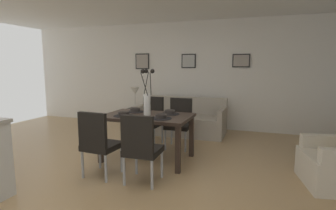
{
  "coord_description": "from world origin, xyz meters",
  "views": [
    {
      "loc": [
        1.75,
        -3.2,
        1.51
      ],
      "look_at": [
        0.35,
        0.75,
        0.9
      ],
      "focal_mm": 28.39,
      "sensor_mm": 36.0,
      "label": 1
    }
  ],
  "objects_px": {
    "sofa": "(181,121)",
    "table_lamp": "(135,93)",
    "dining_chair_near_left": "(98,141)",
    "bowl_near_left": "(124,113)",
    "side_table": "(135,119)",
    "framed_picture_right": "(241,61)",
    "dining_chair_far_right": "(179,120)",
    "centerpiece_vase": "(147,98)",
    "dining_table": "(147,121)",
    "bowl_near_right": "(135,110)",
    "bowl_far_right": "(170,112)",
    "dining_chair_near_right": "(151,118)",
    "bowl_far_left": "(161,116)",
    "dining_chair_far_left": "(141,146)",
    "framed_picture_left": "(142,61)",
    "framed_picture_center": "(189,61)"
  },
  "relations": [
    {
      "from": "side_table",
      "to": "framed_picture_right",
      "type": "bearing_deg",
      "value": 16.79
    },
    {
      "from": "centerpiece_vase",
      "to": "side_table",
      "type": "height_order",
      "value": "centerpiece_vase"
    },
    {
      "from": "bowl_near_right",
      "to": "table_lamp",
      "type": "relative_size",
      "value": 0.33
    },
    {
      "from": "bowl_far_right",
      "to": "table_lamp",
      "type": "height_order",
      "value": "table_lamp"
    },
    {
      "from": "sofa",
      "to": "table_lamp",
      "type": "xyz_separation_m",
      "value": [
        -1.13,
        -0.05,
        0.61
      ]
    },
    {
      "from": "dining_chair_near_left",
      "to": "side_table",
      "type": "xyz_separation_m",
      "value": [
        -0.78,
        2.69,
        -0.25
      ]
    },
    {
      "from": "dining_table",
      "to": "bowl_near_right",
      "type": "height_order",
      "value": "bowl_near_right"
    },
    {
      "from": "bowl_near_left",
      "to": "side_table",
      "type": "distance_m",
      "value": 2.23
    },
    {
      "from": "bowl_near_left",
      "to": "side_table",
      "type": "xyz_separation_m",
      "value": [
        -0.8,
        2.02,
        -0.52
      ]
    },
    {
      "from": "framed_picture_right",
      "to": "side_table",
      "type": "bearing_deg",
      "value": -163.21
    },
    {
      "from": "bowl_far_left",
      "to": "dining_chair_near_right",
      "type": "bearing_deg",
      "value": 120.1
    },
    {
      "from": "dining_chair_far_left",
      "to": "framed_picture_right",
      "type": "bearing_deg",
      "value": 74.4
    },
    {
      "from": "dining_chair_far_right",
      "to": "table_lamp",
      "type": "distance_m",
      "value": 1.76
    },
    {
      "from": "bowl_near_left",
      "to": "bowl_near_right",
      "type": "height_order",
      "value": "same"
    },
    {
      "from": "framed_picture_left",
      "to": "framed_picture_center",
      "type": "bearing_deg",
      "value": 0.0
    },
    {
      "from": "centerpiece_vase",
      "to": "framed_picture_left",
      "type": "xyz_separation_m",
      "value": [
        -1.25,
        2.53,
        0.62
      ]
    },
    {
      "from": "bowl_near_right",
      "to": "framed_picture_right",
      "type": "height_order",
      "value": "framed_picture_right"
    },
    {
      "from": "bowl_far_right",
      "to": "sofa",
      "type": "bearing_deg",
      "value": 100.17
    },
    {
      "from": "dining_chair_near_right",
      "to": "table_lamp",
      "type": "distance_m",
      "value": 1.31
    },
    {
      "from": "side_table",
      "to": "bowl_far_left",
      "type": "bearing_deg",
      "value": -54.58
    },
    {
      "from": "sofa",
      "to": "framed_picture_right",
      "type": "height_order",
      "value": "framed_picture_right"
    },
    {
      "from": "sofa",
      "to": "side_table",
      "type": "xyz_separation_m",
      "value": [
        -1.13,
        -0.05,
        -0.02
      ]
    },
    {
      "from": "dining_chair_near_left",
      "to": "bowl_near_left",
      "type": "distance_m",
      "value": 0.72
    },
    {
      "from": "dining_chair_far_right",
      "to": "bowl_near_left",
      "type": "height_order",
      "value": "dining_chair_far_right"
    },
    {
      "from": "dining_table",
      "to": "sofa",
      "type": "height_order",
      "value": "sofa"
    },
    {
      "from": "bowl_far_right",
      "to": "table_lamp",
      "type": "distance_m",
      "value": 2.16
    },
    {
      "from": "dining_chair_near_right",
      "to": "bowl_far_right",
      "type": "bearing_deg",
      "value": -47.11
    },
    {
      "from": "bowl_near_right",
      "to": "bowl_far_right",
      "type": "bearing_deg",
      "value": 0.0
    },
    {
      "from": "dining_chair_far_right",
      "to": "centerpiece_vase",
      "type": "xyz_separation_m",
      "value": [
        -0.29,
        -0.83,
        0.51
      ]
    },
    {
      "from": "framed_picture_center",
      "to": "dining_chair_far_left",
      "type": "bearing_deg",
      "value": -85.03
    },
    {
      "from": "dining_chair_near_right",
      "to": "framed_picture_right",
      "type": "distance_m",
      "value": 2.54
    },
    {
      "from": "dining_chair_near_left",
      "to": "dining_chair_near_right",
      "type": "relative_size",
      "value": 1.0
    },
    {
      "from": "framed_picture_left",
      "to": "framed_picture_right",
      "type": "bearing_deg",
      "value": 0.0
    },
    {
      "from": "dining_chair_far_left",
      "to": "bowl_far_left",
      "type": "height_order",
      "value": "dining_chair_far_left"
    },
    {
      "from": "dining_chair_far_left",
      "to": "bowl_far_left",
      "type": "relative_size",
      "value": 5.41
    },
    {
      "from": "dining_chair_near_right",
      "to": "sofa",
      "type": "xyz_separation_m",
      "value": [
        0.32,
        1.01,
        -0.23
      ]
    },
    {
      "from": "dining_chair_near_right",
      "to": "framed_picture_right",
      "type": "height_order",
      "value": "framed_picture_right"
    },
    {
      "from": "dining_chair_near_right",
      "to": "framed_picture_left",
      "type": "height_order",
      "value": "framed_picture_left"
    },
    {
      "from": "dining_chair_near_left",
      "to": "bowl_far_right",
      "type": "relative_size",
      "value": 5.41
    },
    {
      "from": "dining_chair_far_right",
      "to": "side_table",
      "type": "height_order",
      "value": "dining_chair_far_right"
    },
    {
      "from": "dining_table",
      "to": "sofa",
      "type": "distance_m",
      "value": 1.91
    },
    {
      "from": "dining_chair_near_right",
      "to": "side_table",
      "type": "xyz_separation_m",
      "value": [
        -0.82,
        0.95,
        -0.25
      ]
    },
    {
      "from": "centerpiece_vase",
      "to": "bowl_near_left",
      "type": "relative_size",
      "value": 4.32
    },
    {
      "from": "dining_chair_near_left",
      "to": "bowl_near_left",
      "type": "relative_size",
      "value": 5.41
    },
    {
      "from": "table_lamp",
      "to": "framed_picture_left",
      "type": "xyz_separation_m",
      "value": [
        -0.13,
        0.71,
        0.75
      ]
    },
    {
      "from": "bowl_near_right",
      "to": "framed_picture_right",
      "type": "relative_size",
      "value": 0.43
    },
    {
      "from": "sofa",
      "to": "bowl_far_right",
      "type": "bearing_deg",
      "value": -79.83
    },
    {
      "from": "dining_chair_near_left",
      "to": "side_table",
      "type": "height_order",
      "value": "dining_chair_near_left"
    },
    {
      "from": "dining_chair_near_right",
      "to": "bowl_far_left",
      "type": "bearing_deg",
      "value": -59.9
    },
    {
      "from": "dining_chair_far_right",
      "to": "bowl_far_left",
      "type": "bearing_deg",
      "value": -88.66
    }
  ]
}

